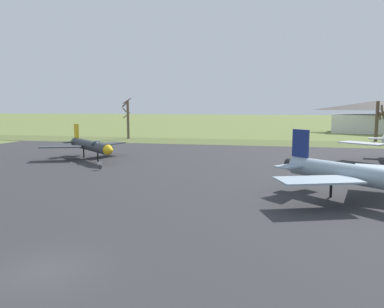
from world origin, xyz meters
The scene contains 9 objects.
ground_plane centered at (0.00, 0.00, 0.00)m, with size 600.00×600.00×0.00m, color olive.
asphalt_apron centered at (0.00, 19.02, 0.03)m, with size 77.76×63.39×0.05m, color #333335.
grass_verge_strip centered at (0.00, 56.71, 0.03)m, with size 137.76×12.00×0.06m, color #5A6634.
jet_fighter_front_left centered at (-13.30, 29.51, 1.87)m, with size 11.60×11.20×4.36m.
info_placard_front_left centered at (-8.84, 22.86, 0.55)m, with size 0.52×0.27×0.90m.
jet_fighter_front_right centered at (15.35, 13.69, 2.05)m, with size 12.41×11.97×4.90m.
bare_tree_far_left centered at (-20.55, 59.56, 4.39)m, with size 1.64×2.36×8.44m.
bare_tree_left_of_center centered at (28.45, 64.40, 4.23)m, with size 1.93×3.10×7.71m.
visitor_building centered at (34.75, 90.11, 4.01)m, with size 24.53×16.74×8.19m.
Camera 1 is at (8.93, -12.74, 6.69)m, focal length 34.73 mm.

